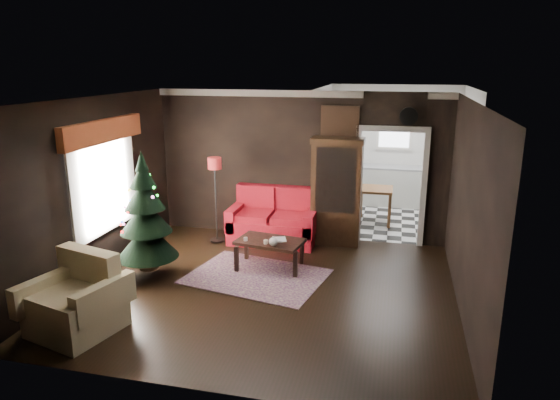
% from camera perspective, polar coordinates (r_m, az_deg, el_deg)
% --- Properties ---
extents(floor, '(5.50, 5.50, 0.00)m').
position_cam_1_polar(floor, '(7.69, -1.56, -10.04)').
color(floor, black).
rests_on(floor, ground).
extents(ceiling, '(5.50, 5.50, 0.00)m').
position_cam_1_polar(ceiling, '(6.97, -1.73, 11.26)').
color(ceiling, white).
rests_on(ceiling, ground).
extents(wall_back, '(5.50, 0.00, 5.50)m').
position_cam_1_polar(wall_back, '(9.57, 2.20, 3.91)').
color(wall_back, black).
rests_on(wall_back, ground).
extents(wall_front, '(5.50, 0.00, 5.50)m').
position_cam_1_polar(wall_front, '(4.95, -9.13, -7.33)').
color(wall_front, black).
rests_on(wall_front, ground).
extents(wall_left, '(0.00, 5.50, 5.50)m').
position_cam_1_polar(wall_left, '(8.32, -20.27, 1.21)').
color(wall_left, black).
rests_on(wall_left, ground).
extents(wall_right, '(0.00, 5.50, 5.50)m').
position_cam_1_polar(wall_right, '(7.04, 20.55, -1.27)').
color(wall_right, black).
rests_on(wall_right, ground).
extents(doorway, '(1.10, 0.10, 2.10)m').
position_cam_1_polar(doorway, '(9.48, 12.31, 1.28)').
color(doorway, silver).
rests_on(doorway, ground).
extents(left_window, '(0.05, 1.60, 1.40)m').
position_cam_1_polar(left_window, '(8.45, -19.34, 1.85)').
color(left_window, white).
rests_on(left_window, wall_left).
extents(valance, '(0.12, 2.10, 0.35)m').
position_cam_1_polar(valance, '(8.27, -19.37, 7.36)').
color(valance, brown).
rests_on(valance, wall_left).
extents(kitchen_floor, '(3.00, 3.00, 0.00)m').
position_cam_1_polar(kitchen_floor, '(11.21, 12.19, -2.12)').
color(kitchen_floor, silver).
rests_on(kitchen_floor, ground).
extents(kitchen_window, '(0.70, 0.06, 0.70)m').
position_cam_1_polar(kitchen_window, '(12.27, 12.81, 7.48)').
color(kitchen_window, white).
rests_on(kitchen_window, ground).
extents(rug, '(2.34, 1.90, 0.01)m').
position_cam_1_polar(rug, '(8.10, -2.68, -8.62)').
color(rug, '#2B2029').
rests_on(rug, ground).
extents(loveseat, '(1.70, 0.90, 1.00)m').
position_cam_1_polar(loveseat, '(9.45, -0.76, -1.86)').
color(loveseat, maroon).
rests_on(loveseat, ground).
extents(curio_cabinet, '(0.90, 0.45, 1.90)m').
position_cam_1_polar(curio_cabinet, '(9.34, 6.42, 0.70)').
color(curio_cabinet, black).
rests_on(curio_cabinet, ground).
extents(floor_lamp, '(0.33, 0.33, 1.60)m').
position_cam_1_polar(floor_lamp, '(9.39, -7.28, -0.00)').
color(floor_lamp, black).
rests_on(floor_lamp, ground).
extents(christmas_tree, '(1.20, 1.20, 1.81)m').
position_cam_1_polar(christmas_tree, '(8.01, -14.98, -1.46)').
color(christmas_tree, black).
rests_on(christmas_tree, ground).
extents(armchair, '(1.20, 1.20, 1.00)m').
position_cam_1_polar(armchair, '(6.89, -22.21, -10.17)').
color(armchair, '#AEA08B').
rests_on(armchair, ground).
extents(coffee_table, '(1.15, 0.80, 0.48)m').
position_cam_1_polar(coffee_table, '(8.33, -1.16, -6.10)').
color(coffee_table, black).
rests_on(coffee_table, rug).
extents(teapot, '(0.18, 0.18, 0.15)m').
position_cam_1_polar(teapot, '(7.96, -0.76, -4.72)').
color(teapot, silver).
rests_on(teapot, coffee_table).
extents(cup_a, '(0.08, 0.08, 0.06)m').
position_cam_1_polar(cup_a, '(8.24, -3.91, -4.42)').
color(cup_a, white).
rests_on(cup_a, coffee_table).
extents(cup_b, '(0.09, 0.09, 0.06)m').
position_cam_1_polar(cup_b, '(8.08, -1.62, -4.76)').
color(cup_b, white).
rests_on(cup_b, coffee_table).
extents(book, '(0.18, 0.08, 0.25)m').
position_cam_1_polar(book, '(8.20, -0.58, -3.77)').
color(book, '#936F53').
rests_on(book, coffee_table).
extents(wall_clock, '(0.32, 0.32, 0.06)m').
position_cam_1_polar(wall_clock, '(9.21, 14.35, 9.16)').
color(wall_clock, white).
rests_on(wall_clock, wall_back).
extents(painting, '(0.62, 0.05, 0.52)m').
position_cam_1_polar(painting, '(9.29, 6.80, 8.77)').
color(painting, '#AD763D').
rests_on(painting, wall_back).
extents(kitchen_counter, '(1.80, 0.60, 0.90)m').
position_cam_1_polar(kitchen_counter, '(12.25, 12.45, 1.53)').
color(kitchen_counter, silver).
rests_on(kitchen_counter, ground).
extents(kitchen_table, '(0.70, 0.70, 0.75)m').
position_cam_1_polar(kitchen_table, '(10.82, 10.68, -0.60)').
color(kitchen_table, brown).
rests_on(kitchen_table, ground).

